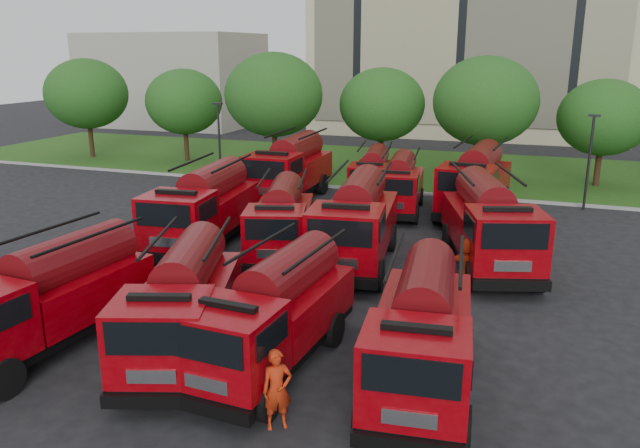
# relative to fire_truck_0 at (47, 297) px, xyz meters

# --- Properties ---
(ground) EXTENTS (140.00, 140.00, 0.00)m
(ground) POSITION_rel_fire_truck_0_xyz_m (3.48, 5.34, -1.58)
(ground) COLOR black
(ground) RESTS_ON ground
(lawn) EXTENTS (70.00, 16.00, 0.12)m
(lawn) POSITION_rel_fire_truck_0_xyz_m (3.48, 31.34, -1.52)
(lawn) COLOR #1C4A13
(lawn) RESTS_ON ground
(curb) EXTENTS (70.00, 0.30, 0.14)m
(curb) POSITION_rel_fire_truck_0_xyz_m (3.48, 23.24, -1.51)
(curb) COLOR gray
(curb) RESTS_ON ground
(apartment_building) EXTENTS (30.00, 14.18, 25.00)m
(apartment_building) POSITION_rel_fire_truck_0_xyz_m (5.48, 53.28, 10.92)
(apartment_building) COLOR beige
(apartment_building) RESTS_ON ground
(side_building) EXTENTS (18.00, 12.00, 10.00)m
(side_building) POSITION_rel_fire_truck_0_xyz_m (-26.52, 49.34, 3.42)
(side_building) COLOR gray
(side_building) RESTS_ON ground
(tree_0) EXTENTS (6.30, 6.30, 7.70)m
(tree_0) POSITION_rel_fire_truck_0_xyz_m (-20.52, 27.34, 3.44)
(tree_0) COLOR #382314
(tree_0) RESTS_ON ground
(tree_1) EXTENTS (5.71, 5.71, 6.98)m
(tree_1) POSITION_rel_fire_truck_0_xyz_m (-12.52, 28.34, 2.97)
(tree_1) COLOR #382314
(tree_1) RESTS_ON ground
(tree_2) EXTENTS (6.72, 6.72, 8.22)m
(tree_2) POSITION_rel_fire_truck_0_xyz_m (-4.52, 26.84, 3.77)
(tree_2) COLOR #382314
(tree_2) RESTS_ON ground
(tree_3) EXTENTS (5.88, 5.88, 7.19)m
(tree_3) POSITION_rel_fire_truck_0_xyz_m (2.48, 29.34, 3.10)
(tree_3) COLOR #382314
(tree_3) RESTS_ON ground
(tree_4) EXTENTS (6.55, 6.55, 8.01)m
(tree_4) POSITION_rel_fire_truck_0_xyz_m (9.48, 27.84, 3.64)
(tree_4) COLOR #382314
(tree_4) RESTS_ON ground
(tree_5) EXTENTS (5.46, 5.46, 6.68)m
(tree_5) POSITION_rel_fire_truck_0_xyz_m (16.48, 28.84, 2.77)
(tree_5) COLOR #382314
(tree_5) RESTS_ON ground
(lamp_post_0) EXTENTS (0.60, 0.25, 5.11)m
(lamp_post_0) POSITION_rel_fire_truck_0_xyz_m (-6.52, 22.54, 1.31)
(lamp_post_0) COLOR black
(lamp_post_0) RESTS_ON ground
(lamp_post_1) EXTENTS (0.60, 0.25, 5.11)m
(lamp_post_1) POSITION_rel_fire_truck_0_xyz_m (15.48, 22.54, 1.31)
(lamp_post_1) COLOR black
(lamp_post_1) RESTS_ON ground
(fire_truck_0) EXTENTS (3.02, 7.09, 3.14)m
(fire_truck_0) POSITION_rel_fire_truck_0_xyz_m (0.00, 0.00, 0.00)
(fire_truck_0) COLOR black
(fire_truck_0) RESTS_ON ground
(fire_truck_1) EXTENTS (4.37, 7.20, 3.10)m
(fire_truck_1) POSITION_rel_fire_truck_0_xyz_m (3.91, 0.93, -0.02)
(fire_truck_1) COLOR black
(fire_truck_1) RESTS_ON ground
(fire_truck_2) EXTENTS (2.83, 6.86, 3.06)m
(fire_truck_2) POSITION_rel_fire_truck_0_xyz_m (6.52, 1.20, -0.04)
(fire_truck_2) COLOR black
(fire_truck_2) RESTS_ON ground
(fire_truck_3) EXTENTS (3.09, 7.04, 3.10)m
(fire_truck_3) POSITION_rel_fire_truck_0_xyz_m (10.53, 1.38, -0.02)
(fire_truck_3) COLOR black
(fire_truck_3) RESTS_ON ground
(fire_truck_4) EXTENTS (3.42, 7.82, 3.45)m
(fire_truck_4) POSITION_rel_fire_truck_0_xyz_m (-0.63, 10.08, 0.16)
(fire_truck_4) COLOR black
(fire_truck_4) RESTS_ON ground
(fire_truck_5) EXTENTS (4.10, 7.04, 3.04)m
(fire_truck_5) POSITION_rel_fire_truck_0_xyz_m (3.05, 10.02, -0.05)
(fire_truck_5) COLOR black
(fire_truck_5) RESTS_ON ground
(fire_truck_6) EXTENTS (3.61, 7.93, 3.48)m
(fire_truck_6) POSITION_rel_fire_truck_0_xyz_m (6.29, 10.02, 0.17)
(fire_truck_6) COLOR black
(fire_truck_6) RESTS_ON ground
(fire_truck_7) EXTENTS (4.73, 8.02, 3.46)m
(fire_truck_7) POSITION_rel_fire_truck_0_xyz_m (11.32, 11.50, 0.16)
(fire_truck_7) COLOR black
(fire_truck_7) RESTS_ON ground
(fire_truck_8) EXTENTS (3.09, 8.02, 3.62)m
(fire_truck_8) POSITION_rel_fire_truck_0_xyz_m (-0.33, 19.34, 0.24)
(fire_truck_8) COLOR black
(fire_truck_8) RESTS_ON ground
(fire_truck_9) EXTENTS (3.16, 6.62, 2.89)m
(fire_truck_9) POSITION_rel_fire_truck_0_xyz_m (4.16, 20.82, -0.12)
(fire_truck_9) COLOR black
(fire_truck_9) RESTS_ON ground
(fire_truck_10) EXTENTS (3.01, 6.69, 2.94)m
(fire_truck_10) POSITION_rel_fire_truck_0_xyz_m (6.10, 18.83, -0.10)
(fire_truck_10) COLOR black
(fire_truck_10) RESTS_ON ground
(fire_truck_11) EXTENTS (3.29, 7.92, 3.52)m
(fire_truck_11) POSITION_rel_fire_truck_0_xyz_m (9.95, 19.69, 0.19)
(fire_truck_11) COLOR black
(fire_truck_11) RESTS_ON ground
(firefighter_0) EXTENTS (0.87, 0.83, 1.93)m
(firefighter_0) POSITION_rel_fire_truck_0_xyz_m (7.77, -1.48, -1.58)
(firefighter_0) COLOR #B7290E
(firefighter_0) RESTS_ON ground
(firefighter_1) EXTENTS (0.96, 0.85, 1.74)m
(firefighter_1) POSITION_rel_fire_truck_0_xyz_m (4.76, -1.57, -1.58)
(firefighter_1) COLOR #B7290E
(firefighter_1) RESTS_ON ground
(firefighter_2) EXTENTS (0.65, 1.14, 1.95)m
(firefighter_2) POSITION_rel_fire_truck_0_xyz_m (9.96, 0.88, -1.58)
(firefighter_2) COLOR #B7290E
(firefighter_2) RESTS_ON ground
(firefighter_3) EXTENTS (1.16, 1.07, 1.62)m
(firefighter_3) POSITION_rel_fire_truck_0_xyz_m (10.95, -0.83, -1.58)
(firefighter_3) COLOR black
(firefighter_3) RESTS_ON ground
(firefighter_4) EXTENTS (0.85, 0.89, 1.53)m
(firefighter_4) POSITION_rel_fire_truck_0_xyz_m (-0.87, 4.46, -1.58)
(firefighter_4) COLOR black
(firefighter_4) RESTS_ON ground
(firefighter_5) EXTENTS (1.92, 1.12, 1.94)m
(firefighter_5) POSITION_rel_fire_truck_0_xyz_m (10.81, 8.59, -1.58)
(firefighter_5) COLOR #B7290E
(firefighter_5) RESTS_ON ground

